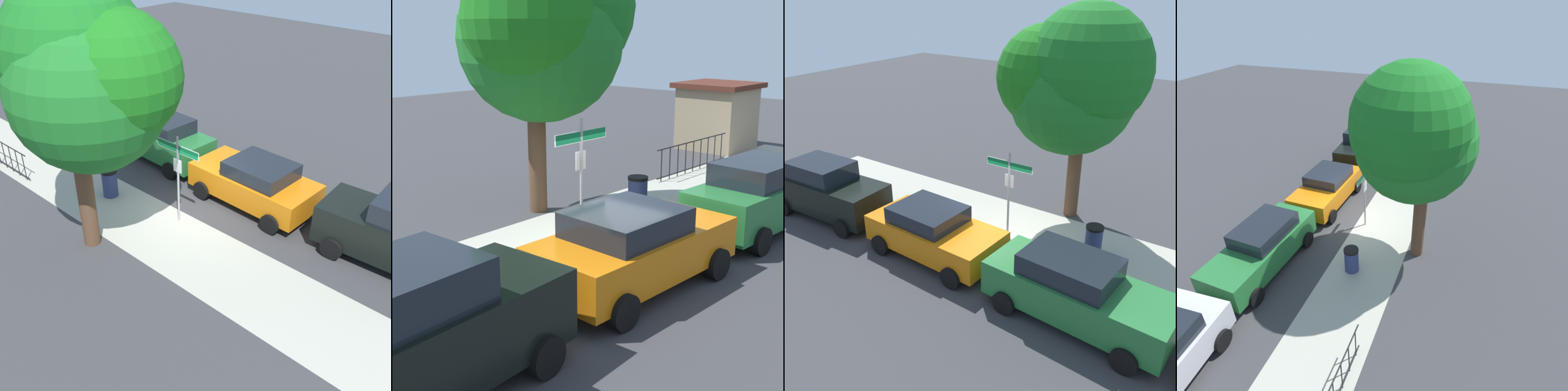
{
  "view_description": "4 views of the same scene",
  "coord_description": "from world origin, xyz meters",
  "views": [
    {
      "loc": [
        -8.57,
        8.97,
        8.32
      ],
      "look_at": [
        -0.43,
        0.01,
        0.88
      ],
      "focal_mm": 42.14,
      "sensor_mm": 36.0,
      "label": 1
    },
    {
      "loc": [
        -9.7,
        -8.32,
        4.83
      ],
      "look_at": [
        0.21,
        0.46,
        1.07
      ],
      "focal_mm": 54.78,
      "sensor_mm": 36.0,
      "label": 2
    },
    {
      "loc": [
        6.84,
        -11.03,
        7.8
      ],
      "look_at": [
        -0.76,
        -0.21,
        1.5
      ],
      "focal_mm": 42.03,
      "sensor_mm": 36.0,
      "label": 3
    },
    {
      "loc": [
        10.99,
        4.57,
        8.83
      ],
      "look_at": [
        -0.28,
        0.67,
        1.45
      ],
      "focal_mm": 30.21,
      "sensor_mm": 36.0,
      "label": 4
    }
  ],
  "objects": [
    {
      "name": "trash_bin",
      "position": [
        2.73,
        0.9,
        0.49
      ],
      "size": [
        0.55,
        0.55,
        0.98
      ],
      "color": "navy",
      "rests_on": "ground_plane"
    },
    {
      "name": "ground_plane",
      "position": [
        0.0,
        0.0,
        0.0
      ],
      "size": [
        60.0,
        60.0,
        0.0
      ],
      "primitive_type": "plane",
      "color": "#38383A"
    },
    {
      "name": "shade_tree",
      "position": [
        0.89,
        2.46,
        4.9
      ],
      "size": [
        4.79,
        4.13,
        7.26
      ],
      "color": "brown",
      "rests_on": "ground_plane"
    },
    {
      "name": "iron_fence",
      "position": [
        7.78,
        2.3,
        0.56
      ],
      "size": [
        4.31,
        0.04,
        1.07
      ],
      "color": "black",
      "rests_on": "ground_plane"
    },
    {
      "name": "car_orange",
      "position": [
        -1.25,
        -1.97,
        0.83
      ],
      "size": [
        4.26,
        2.25,
        1.61
      ],
      "rotation": [
        0.0,
        0.0,
        -0.04
      ],
      "color": "orange",
      "rests_on": "ground_plane"
    },
    {
      "name": "street_sign",
      "position": [
        -0.07,
        0.4,
        2.02
      ],
      "size": [
        1.66,
        0.07,
        2.89
      ],
      "color": "#9EA0A5",
      "rests_on": "ground_plane"
    },
    {
      "name": "utility_shed",
      "position": [
        11.93,
        3.8,
        1.36
      ],
      "size": [
        2.76,
        2.88,
        2.67
      ],
      "color": "#998466",
      "rests_on": "ground_plane"
    },
    {
      "name": "car_black",
      "position": [
        -6.05,
        -2.08,
        1.01
      ],
      "size": [
        4.48,
        2.15,
        2.03
      ],
      "rotation": [
        0.0,
        0.0,
        0.05
      ],
      "color": "black",
      "rests_on": "ground_plane"
    },
    {
      "name": "sidewalk_strip",
      "position": [
        2.0,
        1.3,
        0.0
      ],
      "size": [
        24.0,
        2.6,
        0.0
      ],
      "primitive_type": "cube",
      "color": "#A8A797",
      "rests_on": "ground_plane"
    },
    {
      "name": "car_green",
      "position": [
        3.55,
        -2.26,
        0.91
      ],
      "size": [
        4.75,
        2.13,
        1.79
      ],
      "rotation": [
        0.0,
        0.0,
        -0.05
      ],
      "color": "#246B31",
      "rests_on": "ground_plane"
    }
  ]
}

